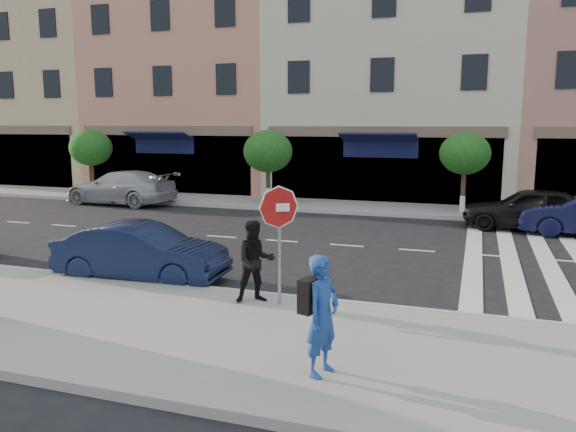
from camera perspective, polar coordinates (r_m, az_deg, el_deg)
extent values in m
plane|color=black|center=(12.62, 1.93, -6.73)|extent=(120.00, 120.00, 0.00)
cube|color=gray|center=(9.25, -4.95, -12.39)|extent=(60.00, 4.50, 0.15)
cube|color=gray|center=(23.13, 9.82, 0.74)|extent=(60.00, 3.00, 0.15)
cube|color=tan|center=(38.39, -23.54, 12.38)|extent=(12.00, 9.00, 12.00)
cube|color=tan|center=(32.25, -8.43, 15.54)|extent=(10.00, 9.00, 14.00)
cube|color=beige|center=(28.95, 11.03, 13.19)|extent=(11.00, 9.00, 11.00)
cylinder|color=#473323|center=(28.53, -19.24, 3.80)|extent=(0.18, 0.18, 1.65)
cylinder|color=silver|center=(28.58, -19.19, 2.75)|extent=(0.20, 0.20, 0.60)
ellipsoid|color=#164914|center=(28.44, -19.39, 6.56)|extent=(2.00, 2.00, 1.70)
cylinder|color=#473323|center=(24.09, -2.04, 3.31)|extent=(0.18, 0.18, 1.60)
cylinder|color=silver|center=(24.15, -2.03, 2.14)|extent=(0.20, 0.20, 0.60)
ellipsoid|color=#164914|center=(23.99, -2.06, 6.58)|extent=(2.10, 2.10, 1.79)
cylinder|color=#473323|center=(22.55, 17.36, 2.61)|extent=(0.18, 0.18, 1.71)
cylinder|color=silver|center=(22.62, 17.29, 1.22)|extent=(0.20, 0.20, 0.60)
ellipsoid|color=#164914|center=(22.44, 17.53, 6.10)|extent=(1.90, 1.90, 1.62)
cylinder|color=gray|center=(10.41, -0.88, -3.60)|extent=(0.08, 0.08, 2.03)
cylinder|color=white|center=(10.24, -0.92, 0.91)|extent=(0.74, 0.32, 0.79)
cylinder|color=#9E1411|center=(10.22, -0.95, 0.90)|extent=(0.69, 0.31, 0.74)
cube|color=white|center=(10.20, -1.01, 0.88)|extent=(0.39, 0.18, 0.15)
imported|color=navy|center=(7.61, 3.53, -10.05)|extent=(0.55, 0.69, 1.65)
imported|color=black|center=(10.62, -3.35, -4.64)|extent=(0.96, 0.91, 1.56)
imported|color=#0E1633|center=(13.07, -14.69, -3.56)|extent=(3.97, 1.59, 1.28)
imported|color=#A5A4AA|center=(25.55, -16.64, 2.79)|extent=(5.20, 2.42, 1.47)
imported|color=black|center=(20.13, 23.37, 0.68)|extent=(4.30, 1.90, 1.44)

